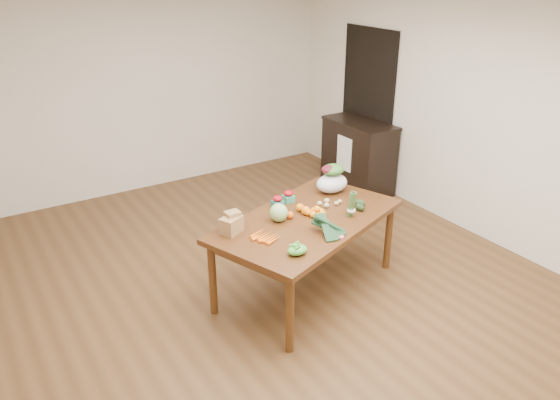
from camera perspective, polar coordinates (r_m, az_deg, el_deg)
floor at (r=5.43m, az=-0.66°, el=-8.51°), size 6.00×6.00×0.00m
room_walls at (r=4.83m, az=-0.74°, el=5.08°), size 5.02×6.02×2.70m
dining_table at (r=5.14m, az=2.80°, el=-5.67°), size 2.04×1.56×0.75m
doorway_dark at (r=7.58m, az=9.07°, el=9.50°), size 0.02×1.00×2.10m
cabinet at (r=7.45m, az=8.19°, el=4.63°), size 0.52×1.02×0.94m
dish_towel at (r=7.25m, az=6.72°, el=4.84°), size 0.02×0.28×0.45m
paper_bag at (r=4.69m, az=-5.11°, el=-2.45°), size 0.31×0.28×0.18m
cabbage at (r=4.87m, az=-0.13°, el=-1.32°), size 0.17×0.17×0.17m
strawberry_basket_a at (r=5.16m, az=-0.24°, el=-0.27°), size 0.13×0.13×0.09m
strawberry_basket_b at (r=5.28m, az=0.87°, el=0.29°), size 0.13×0.13×0.09m
orange_a at (r=4.94m, az=1.04°, el=-1.58°), size 0.07×0.07×0.07m
orange_b at (r=5.08m, az=2.11°, el=-0.79°), size 0.08×0.08×0.08m
orange_c at (r=5.02m, az=2.70°, el=-1.11°), size 0.08×0.08×0.08m
mandarin_cluster at (r=5.00m, az=3.86°, el=-1.11°), size 0.23×0.23×0.10m
carrots at (r=4.62m, az=-1.54°, el=-3.82°), size 0.29×0.30×0.03m
snap_pea_bag at (r=4.37m, az=1.82°, el=-5.23°), size 0.17×0.13×0.08m
kale_bunch at (r=4.65m, az=5.41°, el=-2.79°), size 0.44×0.48×0.16m
asparagus_bundle at (r=4.98m, az=7.49°, el=-0.43°), size 0.11×0.14×0.26m
potato_a at (r=5.17m, az=4.89°, el=-0.55°), size 0.06×0.05×0.05m
potato_b at (r=5.23m, az=5.91°, el=-0.35°), size 0.05×0.04×0.04m
potato_c at (r=5.27m, az=4.91°, el=-0.08°), size 0.06×0.05×0.05m
potato_d at (r=5.21m, az=4.16°, el=-0.36°), size 0.06×0.05×0.05m
potato_e at (r=5.28m, az=6.25°, el=-0.15°), size 0.05×0.04×0.04m
avocado_a at (r=5.15m, az=8.34°, el=-0.77°), size 0.09×0.11×0.07m
avocado_b at (r=5.22m, az=8.33°, el=-0.33°), size 0.11×0.13×0.08m
salad_bag at (r=5.49m, az=5.46°, el=2.12°), size 0.40×0.35×0.26m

